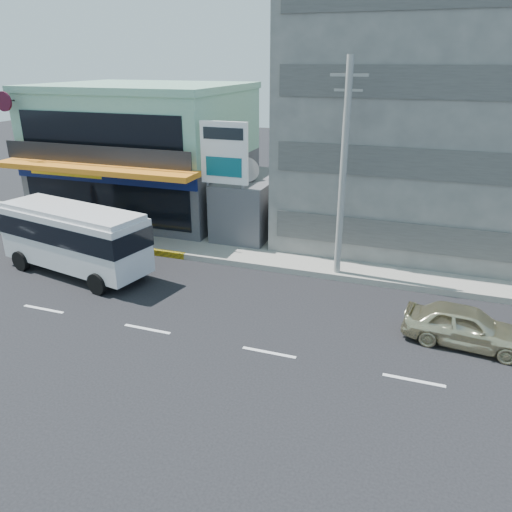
{
  "coord_description": "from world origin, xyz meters",
  "views": [
    {
      "loc": [
        9.7,
        -14.64,
        9.8
      ],
      "look_at": [
        3.26,
        3.5,
        2.2
      ],
      "focal_mm": 35.0,
      "sensor_mm": 36.0,
      "label": 1
    }
  ],
  "objects": [
    {
      "name": "utility_pole_near",
      "position": [
        6.0,
        7.4,
        5.15
      ],
      "size": [
        1.6,
        0.3,
        10.0
      ],
      "color": "#999993",
      "rests_on": "ground"
    },
    {
      "name": "billboard",
      "position": [
        -0.5,
        9.2,
        4.93
      ],
      "size": [
        2.6,
        0.18,
        6.9
      ],
      "color": "gray",
      "rests_on": "ground"
    },
    {
      "name": "shop_building",
      "position": [
        -8.0,
        13.95,
        4.0
      ],
      "size": [
        12.4,
        11.7,
        8.0
      ],
      "color": "#424146",
      "rests_on": "ground"
    },
    {
      "name": "ground",
      "position": [
        0.0,
        0.0,
        0.0
      ],
      "size": [
        120.0,
        120.0,
        0.0
      ],
      "primitive_type": "plane",
      "color": "black",
      "rests_on": "ground"
    },
    {
      "name": "motorcycle_rider",
      "position": [
        -10.44,
        6.8,
        0.79
      ],
      "size": [
        1.98,
        1.07,
        2.41
      ],
      "color": "#601E0D",
      "rests_on": "ground"
    },
    {
      "name": "sidewalk",
      "position": [
        5.0,
        9.5,
        0.15
      ],
      "size": [
        70.0,
        5.0,
        0.3
      ],
      "primitive_type": "cube",
      "color": "gray",
      "rests_on": "ground"
    },
    {
      "name": "concrete_building",
      "position": [
        10.0,
        15.0,
        7.0
      ],
      "size": [
        16.0,
        12.0,
        14.0
      ],
      "primitive_type": "cube",
      "color": "gray",
      "rests_on": "ground"
    },
    {
      "name": "satellite_dish",
      "position": [
        0.0,
        11.0,
        3.58
      ],
      "size": [
        1.5,
        1.5,
        0.15
      ],
      "primitive_type": "cylinder",
      "color": "slate",
      "rests_on": "gap_structure"
    },
    {
      "name": "minibus",
      "position": [
        -6.1,
        3.74,
        1.96
      ],
      "size": [
        8.2,
        3.99,
        3.29
      ],
      "color": "silver",
      "rests_on": "ground"
    },
    {
      "name": "sedan",
      "position": [
        11.59,
        2.97,
        0.75
      ],
      "size": [
        4.57,
        2.21,
        1.5
      ],
      "primitive_type": "imported",
      "rotation": [
        0.0,
        0.0,
        1.47
      ],
      "color": "beige",
      "rests_on": "ground"
    },
    {
      "name": "gap_structure",
      "position": [
        0.0,
        12.0,
        1.75
      ],
      "size": [
        3.0,
        6.0,
        3.5
      ],
      "primitive_type": "cube",
      "color": "#424146",
      "rests_on": "ground"
    }
  ]
}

